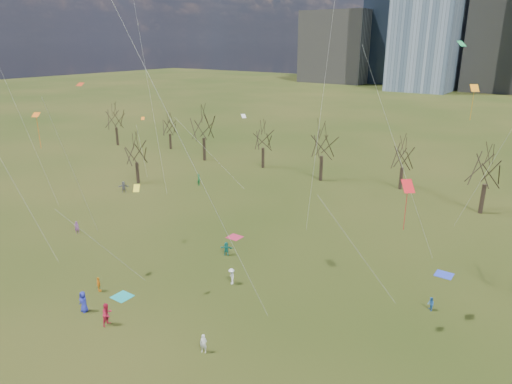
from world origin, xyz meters
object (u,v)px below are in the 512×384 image
Objects in this scene: person_1 at (204,344)px; person_2 at (107,314)px; blanket_teal at (122,297)px; blanket_crimson at (235,237)px; blanket_navy at (444,275)px; person_4 at (99,284)px; person_0 at (83,302)px.

person_2 is at bearing 171.41° from person_1.
blanket_teal is at bearing 151.27° from person_1.
blanket_crimson is at bearing 89.04° from blanket_teal.
blanket_navy is 32.57m from person_4.
person_4 is (-2.70, -16.48, 0.69)m from blanket_crimson.
person_0 is at bearing 155.51° from person_4.
person_0 reaches higher than person_1.
blanket_navy is 1.09× the size of person_1.
person_0 is (-1.01, -19.20, 0.90)m from blanket_crimson.
person_2 is (-8.50, -1.85, 0.22)m from person_1.
person_1 is at bearing -85.94° from person_2.
person_2 reaches higher than person_4.
person_2 is 5.61m from person_4.
person_2 reaches higher than person_0.
person_0 is at bearing 167.88° from person_1.
person_1 is 13.40m from person_4.
blanket_crimson is 16.71m from person_4.
person_4 is (-4.87, 2.77, -0.25)m from person_2.
blanket_crimson is (-22.01, -4.73, 0.00)m from blanket_navy.
blanket_crimson is at bearing 88.88° from person_0.
blanket_crimson is at bearing -1.83° from person_2.
person_4 is at bearing -99.31° from blanket_crimson.
person_2 is at bearing -129.60° from blanket_navy.
blanket_teal is 3.51m from person_0.
person_1 is at bearing 10.69° from person_0.
person_4 is at bearing -139.35° from blanket_navy.
person_0 is at bearing -93.03° from blanket_crimson.
blanket_navy is (22.27, 20.62, 0.00)m from blanket_teal.
person_1 is (11.68, 1.81, -0.18)m from person_0.
blanket_teal is at bearing -137.20° from blanket_navy.
blanket_crimson is (0.27, 15.89, 0.00)m from blanket_teal.
blanket_teal is 30.36m from blanket_navy.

